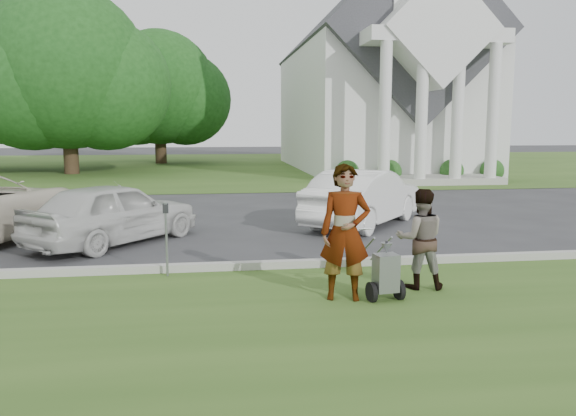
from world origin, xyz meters
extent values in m
plane|color=#333335|center=(0.00, 0.00, 0.00)|extent=(120.00, 120.00, 0.00)
cube|color=#32521C|center=(0.00, -3.00, 0.01)|extent=(80.00, 7.00, 0.01)
cube|color=#32521C|center=(0.00, 27.00, 0.01)|extent=(80.00, 30.00, 0.01)
cube|color=#9E9E93|center=(0.00, 0.55, 0.07)|extent=(80.00, 0.18, 0.15)
cube|color=white|center=(9.00, 24.00, 3.50)|extent=(9.00, 16.00, 7.00)
cube|color=#38383D|center=(9.00, 24.00, 7.00)|extent=(9.19, 17.00, 9.19)
cube|color=#9E9E93|center=(9.00, 14.80, 0.15)|extent=(6.20, 2.60, 0.30)
cylinder|color=white|center=(6.60, 13.80, 3.00)|extent=(0.50, 0.50, 6.00)
cylinder|color=white|center=(8.20, 13.80, 3.00)|extent=(0.50, 0.50, 6.00)
cylinder|color=white|center=(9.80, 13.80, 3.00)|extent=(0.50, 0.50, 6.00)
cylinder|color=white|center=(11.40, 13.80, 3.00)|extent=(0.50, 0.50, 6.00)
cube|color=white|center=(9.00, 14.60, 6.30)|extent=(6.20, 2.00, 0.60)
cube|color=white|center=(9.00, 14.60, 6.60)|extent=(5.09, 2.20, 5.09)
sphere|color=#1E4C19|center=(5.50, 15.70, 0.45)|extent=(1.10, 1.10, 1.10)
sphere|color=#1E4C19|center=(7.50, 15.70, 0.45)|extent=(1.10, 1.10, 1.10)
sphere|color=#1E4C19|center=(10.50, 15.70, 0.45)|extent=(1.10, 1.10, 1.10)
sphere|color=#1E4C19|center=(12.50, 15.70, 0.45)|extent=(1.10, 1.10, 1.10)
cylinder|color=#332316|center=(-8.00, 22.00, 1.60)|extent=(0.76, 0.76, 3.20)
sphere|color=#194715|center=(-8.00, 22.00, 5.51)|extent=(8.40, 8.40, 8.40)
sphere|color=#194715|center=(-6.11, 22.30, 4.67)|extent=(6.89, 6.89, 6.89)
sphere|color=#194715|center=(-9.68, 21.70, 4.88)|extent=(7.22, 7.22, 7.22)
sphere|color=#194715|center=(-11.93, 25.30, 5.21)|extent=(7.54, 7.54, 7.54)
cylinder|color=#332316|center=(-4.00, 30.00, 1.50)|extent=(0.76, 0.76, 3.00)
sphere|color=#194715|center=(-4.00, 30.00, 5.09)|extent=(7.60, 7.60, 7.60)
sphere|color=#194715|center=(-2.29, 30.30, 4.33)|extent=(6.23, 6.23, 6.23)
sphere|color=#194715|center=(-5.52, 29.70, 4.52)|extent=(6.54, 6.54, 6.54)
cylinder|color=black|center=(1.61, -1.54, 0.15)|extent=(0.11, 0.31, 0.30)
cylinder|color=black|center=(2.05, -1.48, 0.15)|extent=(0.11, 0.31, 0.30)
cylinder|color=#2D2D33|center=(1.83, -1.51, 0.15)|extent=(0.50, 0.10, 0.04)
cube|color=gray|center=(1.83, -1.51, 0.42)|extent=(0.36, 0.31, 0.55)
cone|color=gray|center=(1.83, -1.51, 0.79)|extent=(0.19, 0.19, 0.16)
cylinder|color=#2D2D33|center=(1.83, -1.51, 0.87)|extent=(0.04, 0.04, 0.06)
cylinder|color=gray|center=(1.62, -1.05, 0.67)|extent=(0.13, 0.73, 0.53)
cylinder|color=gray|center=(1.90, -1.01, 0.67)|extent=(0.13, 0.73, 0.53)
cylinder|color=gray|center=(1.71, -0.68, 0.92)|extent=(0.32, 0.07, 0.03)
imported|color=#999999|center=(1.25, -1.36, 0.99)|extent=(0.81, 0.62, 1.99)
imported|color=#999999|center=(2.55, -0.96, 0.78)|extent=(0.86, 0.72, 1.57)
cylinder|color=gray|center=(-1.42, 0.28, 0.55)|extent=(0.04, 0.04, 1.11)
cube|color=#2D2D33|center=(-1.42, 0.28, 1.18)|extent=(0.09, 0.06, 0.17)
cylinder|color=gray|center=(-1.42, 0.28, 1.26)|extent=(0.08, 0.08, 0.03)
imported|color=silver|center=(-2.77, 3.22, 0.68)|extent=(3.80, 4.12, 1.37)
imported|color=white|center=(3.23, 4.75, 0.72)|extent=(3.95, 4.35, 1.44)
camera|label=1|loc=(-0.67, -9.16, 2.54)|focal=35.00mm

